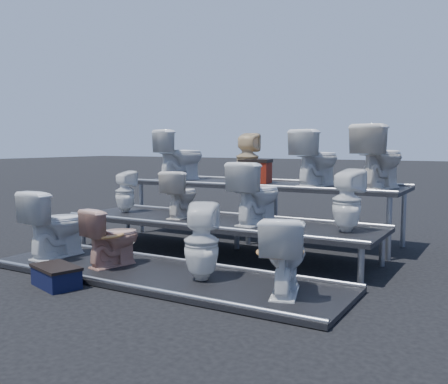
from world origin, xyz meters
The scene contains 18 objects.
ground centered at (0.00, 0.00, 0.00)m, with size 80.00×80.00×0.00m, color black.
tier_front centered at (0.00, -1.30, 0.03)m, with size 4.20×1.20×0.06m, color black.
tier_mid centered at (0.00, 0.00, 0.23)m, with size 4.20×1.20×0.46m, color black.
tier_back centered at (0.00, 1.30, 0.43)m, with size 4.20×1.20×0.86m, color black.
toilet_0 centered at (-1.58, -1.30, 0.48)m, with size 0.47×0.82×0.84m, color white.
toilet_1 centered at (-0.66, -1.30, 0.40)m, with size 0.37×0.66×0.67m, color tan.
toilet_2 centered at (0.56, -1.30, 0.46)m, with size 0.36×0.37×0.80m, color white.
toilet_3 centered at (1.48, -1.30, 0.43)m, with size 0.41×0.72×0.74m, color white.
toilet_4 centered at (-1.60, 0.00, 0.76)m, with size 0.27×0.28×0.61m, color white.
toilet_5 centered at (-0.61, 0.00, 0.78)m, with size 0.36×0.63×0.64m, color silver.
toilet_6 centered at (0.54, 0.00, 0.85)m, with size 0.44×0.76×0.78m, color white.
toilet_7 centered at (1.68, 0.00, 0.82)m, with size 0.32×0.33×0.72m, color white.
toilet_8 centered at (-1.53, 1.30, 1.27)m, with size 0.46×0.81×0.83m, color white.
toilet_9 centered at (-0.26, 1.30, 1.24)m, with size 0.35×0.35×0.77m, color beige.
toilet_10 centered at (0.85, 1.30, 1.26)m, with size 0.45×0.78×0.80m, color white.
toilet_11 centered at (1.73, 1.30, 1.29)m, with size 0.48×0.84×0.86m, color silver.
red_crate centered at (-0.14, 1.33, 1.02)m, with size 0.44×0.35×0.31m, color maroon.
step_stool centered at (-0.71, -2.08, 0.09)m, with size 0.53×0.32×0.19m, color black.
Camera 1 is at (3.28, -5.55, 1.46)m, focal length 40.00 mm.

